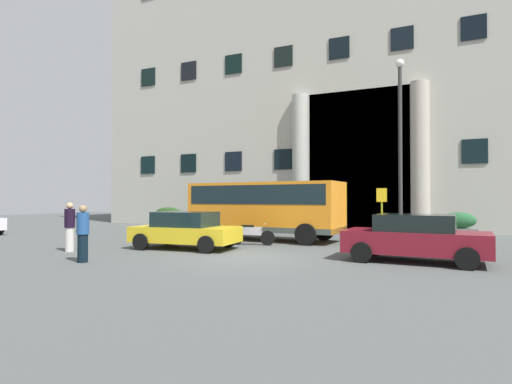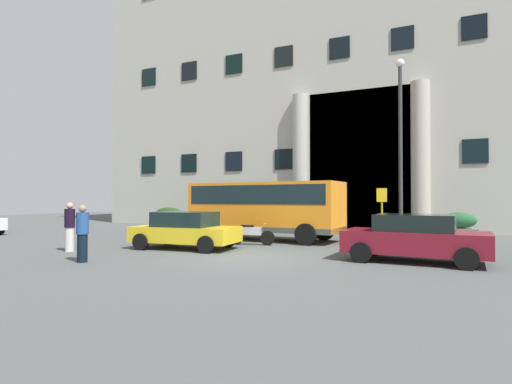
{
  "view_description": "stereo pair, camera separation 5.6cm",
  "coord_description": "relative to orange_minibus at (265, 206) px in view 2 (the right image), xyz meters",
  "views": [
    {
      "loc": [
        5.75,
        -11.96,
        1.92
      ],
      "look_at": [
        -1.91,
        4.86,
        2.21
      ],
      "focal_mm": 28.9,
      "sensor_mm": 36.0,
      "label": 1
    },
    {
      "loc": [
        5.8,
        -11.94,
        1.92
      ],
      "look_at": [
        -1.91,
        4.86,
        2.21
      ],
      "focal_mm": 28.9,
      "sensor_mm": 36.0,
      "label": 2
    }
  ],
  "objects": [
    {
      "name": "parked_hatchback_near",
      "position": [
        -1.45,
        -4.27,
        -0.87
      ],
      "size": [
        4.11,
        2.31,
        1.41
      ],
      "rotation": [
        0.0,
        0.0,
        0.08
      ],
      "color": "gold",
      "rests_on": "ground_plane"
    },
    {
      "name": "parked_coupe_end",
      "position": [
        6.73,
        -4.1,
        -0.85
      ],
      "size": [
        4.22,
        2.22,
        1.44
      ],
      "rotation": [
        0.0,
        0.0,
        -0.05
      ],
      "color": "maroon",
      "rests_on": "ground_plane"
    },
    {
      "name": "hedge_planter_entrance_right",
      "position": [
        -9.12,
        5.01,
        -0.95
      ],
      "size": [
        2.12,
        0.78,
        1.33
      ],
      "color": "gray",
      "rests_on": "ground_plane"
    },
    {
      "name": "motorcycle_far_end",
      "position": [
        0.27,
        -2.09,
        -1.13
      ],
      "size": [
        1.9,
        0.68,
        0.89
      ],
      "rotation": [
        0.0,
        0.0,
        0.23
      ],
      "color": "black",
      "rests_on": "ground_plane"
    },
    {
      "name": "hedge_planter_west",
      "position": [
        8.18,
        4.97,
        -0.99
      ],
      "size": [
        1.67,
        0.81,
        1.25
      ],
      "color": "slate",
      "rests_on": "ground_plane"
    },
    {
      "name": "pedestrian_man_crossing",
      "position": [
        -4.79,
        -6.7,
        -0.69
      ],
      "size": [
        0.36,
        0.36,
        1.77
      ],
      "rotation": [
        0.0,
        0.0,
        2.55
      ],
      "color": "beige",
      "rests_on": "ground_plane"
    },
    {
      "name": "ground_plane",
      "position": [
        1.76,
        -5.5,
        -1.65
      ],
      "size": [
        80.0,
        64.0,
        0.12
      ],
      "primitive_type": "cube",
      "color": "#4B504F"
    },
    {
      "name": "lamppost_plaza_centre",
      "position": [
        5.67,
        3.08,
        3.32
      ],
      "size": [
        0.4,
        0.4,
        8.55
      ],
      "color": "#323331",
      "rests_on": "ground_plane"
    },
    {
      "name": "scooter_by_planter",
      "position": [
        5.95,
        -2.49,
        -1.13
      ],
      "size": [
        1.9,
        0.63,
        0.89
      ],
      "rotation": [
        0.0,
        0.0,
        0.2
      ],
      "color": "black",
      "rests_on": "ground_plane"
    },
    {
      "name": "orange_minibus",
      "position": [
        0.0,
        0.0,
        0.0
      ],
      "size": [
        7.2,
        2.91,
        2.64
      ],
      "rotation": [
        0.0,
        0.0,
        -0.06
      ],
      "color": "orange",
      "rests_on": "ground_plane"
    },
    {
      "name": "pedestrian_man_red_shirt",
      "position": [
        -2.37,
        -8.35,
        -0.72
      ],
      "size": [
        0.36,
        0.36,
        1.72
      ],
      "rotation": [
        0.0,
        0.0,
        5.48
      ],
      "color": "black",
      "rests_on": "ground_plane"
    },
    {
      "name": "hedge_planter_entrance_left",
      "position": [
        0.6,
        5.13,
        -0.89
      ],
      "size": [
        1.92,
        0.84,
        1.44
      ],
      "color": "#636C57",
      "rests_on": "ground_plane"
    },
    {
      "name": "bus_stop_sign",
      "position": [
        5.03,
        1.42,
        -0.11
      ],
      "size": [
        0.44,
        0.08,
        2.37
      ],
      "color": "olive",
      "rests_on": "ground_plane"
    },
    {
      "name": "office_building_facade",
      "position": [
        1.76,
        11.98,
        8.53
      ],
      "size": [
        36.5,
        9.76,
        20.26
      ],
      "color": "#ACAA9D",
      "rests_on": "ground_plane"
    }
  ]
}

